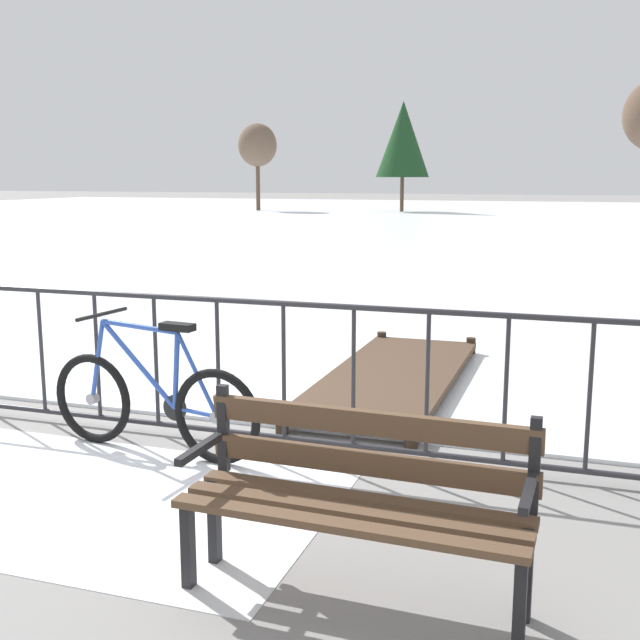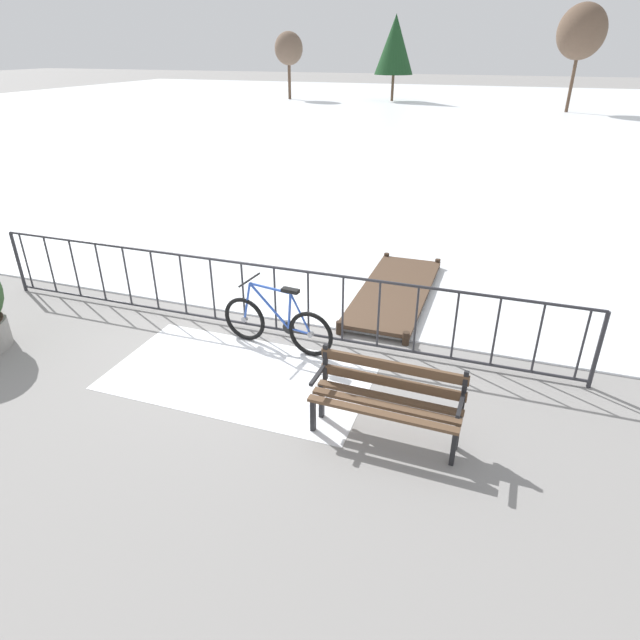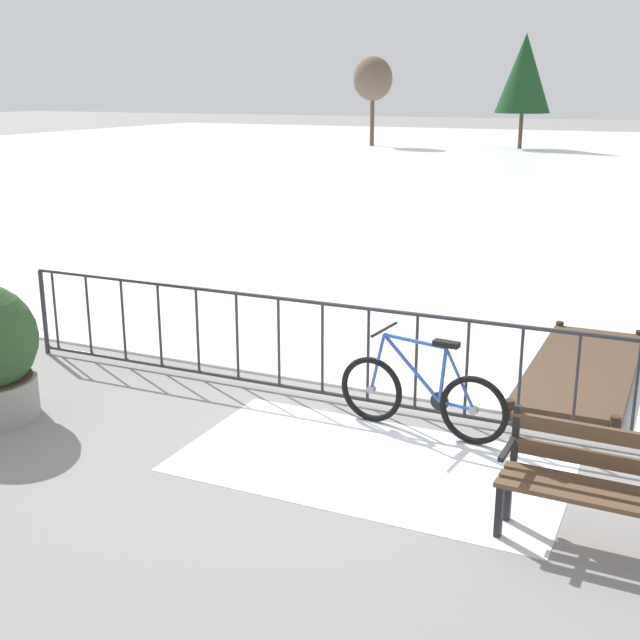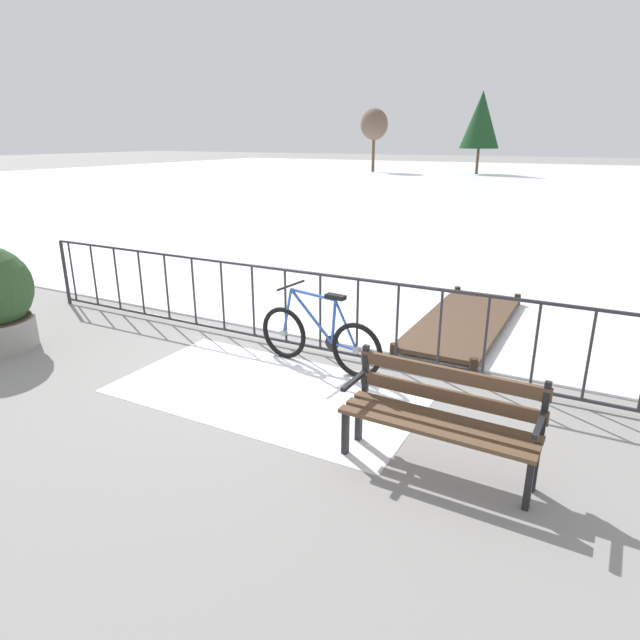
% 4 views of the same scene
% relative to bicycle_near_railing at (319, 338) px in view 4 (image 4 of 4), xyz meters
% --- Properties ---
extents(ground_plane, '(160.00, 160.00, 0.00)m').
position_rel_bicycle_near_railing_xyz_m(ground_plane, '(-0.43, 0.37, -0.37)').
color(ground_plane, gray).
extents(frozen_pond, '(80.00, 56.00, 0.03)m').
position_rel_bicycle_near_railing_xyz_m(frozen_pond, '(-0.43, 28.77, -0.35)').
color(frozen_pond, white).
rests_on(frozen_pond, ground).
extents(snow_patch, '(3.34, 1.83, 0.01)m').
position_rel_bicycle_near_railing_xyz_m(snow_patch, '(-0.18, -0.83, -0.36)').
color(snow_patch, white).
rests_on(snow_patch, ground).
extents(railing_fence, '(9.06, 0.06, 1.07)m').
position_rel_bicycle_near_railing_xyz_m(railing_fence, '(-0.43, 0.37, 0.19)').
color(railing_fence, '#2D2D33').
rests_on(railing_fence, ground).
extents(bicycle_near_railing, '(1.71, 0.52, 0.97)m').
position_rel_bicycle_near_railing_xyz_m(bicycle_near_railing, '(0.00, 0.00, 0.00)').
color(bicycle_near_railing, black).
rests_on(bicycle_near_railing, ground).
extents(park_bench, '(1.61, 0.53, 0.89)m').
position_rel_bicycle_near_railing_xyz_m(park_bench, '(1.87, -1.36, 0.14)').
color(park_bench, brown).
rests_on(park_bench, ground).
extents(wooden_dock, '(1.10, 3.17, 0.20)m').
position_rel_bicycle_near_railing_xyz_m(wooden_dock, '(1.20, 2.20, -0.25)').
color(wooden_dock, '#4C3828').
rests_on(wooden_dock, ground).
extents(tree_far_west, '(2.83, 2.83, 5.81)m').
position_rel_bicycle_near_railing_xyz_m(tree_far_west, '(-6.59, 37.14, 3.45)').
color(tree_far_west, brown).
rests_on(tree_far_west, ground).
extents(tree_east_mid, '(2.11, 2.11, 4.74)m').
position_rel_bicycle_near_railing_xyz_m(tree_east_mid, '(-14.44, 35.95, 3.18)').
color(tree_east_mid, brown).
rests_on(tree_east_mid, ground).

